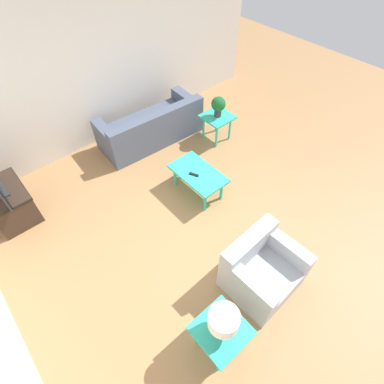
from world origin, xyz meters
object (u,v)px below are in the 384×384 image
(coffee_table, at_px, (198,175))
(potted_plant, at_px, (218,105))
(sofa, at_px, (152,128))
(tv_stand_chest, at_px, (9,202))
(side_table_plant, at_px, (217,119))
(side_table_lamp, at_px, (221,332))
(table_lamp, at_px, (223,321))
(armchair, at_px, (261,270))

(coffee_table, height_order, potted_plant, potted_plant)
(potted_plant, bearing_deg, sofa, 51.05)
(sofa, bearing_deg, tv_stand_chest, 5.24)
(tv_stand_chest, bearing_deg, coffee_table, -121.44)
(coffee_table, relative_size, side_table_plant, 1.74)
(tv_stand_chest, bearing_deg, side_table_lamp, -162.75)
(tv_stand_chest, bearing_deg, sofa, -88.06)
(side_table_plant, relative_size, table_lamp, 1.31)
(coffee_table, xyz_separation_m, side_table_lamp, (-2.00, 1.46, 0.06))
(side_table_plant, distance_m, potted_plant, 0.32)
(potted_plant, bearing_deg, side_table_lamp, 136.33)
(coffee_table, relative_size, table_lamp, 2.29)
(armchair, bearing_deg, table_lamp, -168.56)
(coffee_table, bearing_deg, side_table_plant, -56.24)
(coffee_table, bearing_deg, sofa, -8.53)
(armchair, height_order, table_lamp, table_lamp)
(potted_plant, bearing_deg, table_lamp, 136.33)
(sofa, xyz_separation_m, tv_stand_chest, (-0.10, 2.81, -0.00))
(side_table_lamp, bearing_deg, sofa, -24.94)
(side_table_plant, bearing_deg, coffee_table, 123.76)
(tv_stand_chest, distance_m, potted_plant, 3.92)
(sofa, height_order, potted_plant, potted_plant)
(tv_stand_chest, bearing_deg, side_table_plant, -100.71)
(table_lamp, bearing_deg, coffee_table, -36.01)
(armchair, distance_m, side_table_plant, 3.15)
(side_table_lamp, bearing_deg, coffee_table, -36.01)
(side_table_lamp, distance_m, table_lamp, 0.36)
(sofa, relative_size, side_table_plant, 3.78)
(sofa, bearing_deg, table_lamp, 68.35)
(potted_plant, height_order, table_lamp, table_lamp)
(tv_stand_chest, height_order, potted_plant, potted_plant)
(sofa, relative_size, coffee_table, 2.17)
(side_table_plant, bearing_deg, potted_plant, -26.57)
(sofa, distance_m, side_table_plant, 1.31)
(sofa, distance_m, coffee_table, 1.68)
(armchair, height_order, side_table_plant, armchair)
(potted_plant, xyz_separation_m, table_lamp, (-2.85, 2.72, 0.04))
(side_table_lamp, bearing_deg, side_table_plant, -43.67)
(side_table_lamp, height_order, table_lamp, table_lamp)
(armchair, xyz_separation_m, coffee_table, (1.78, -0.49, 0.07))
(armchair, bearing_deg, sofa, 76.12)
(armchair, bearing_deg, side_table_lamp, -168.56)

